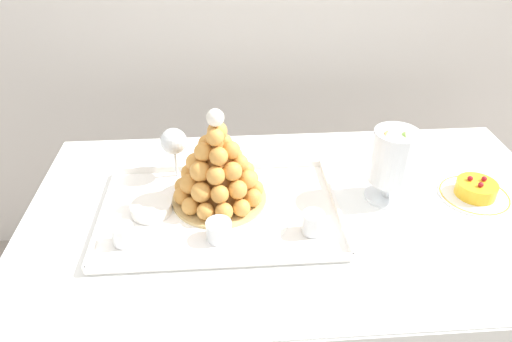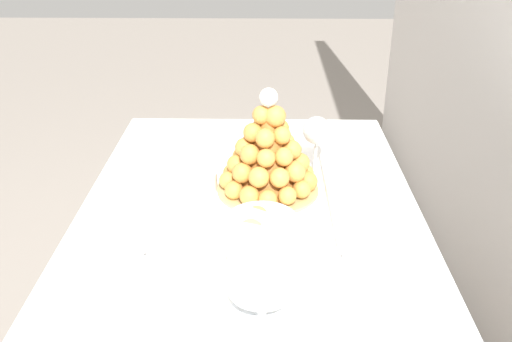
# 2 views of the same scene
# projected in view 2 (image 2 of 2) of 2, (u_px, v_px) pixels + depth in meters

# --- Properties ---
(buffet_table) EXTENTS (1.41, 0.80, 0.75)m
(buffet_table) POSITION_uv_depth(u_px,v_px,m) (248.00, 277.00, 1.24)
(buffet_table) COLOR brown
(buffet_table) RESTS_ON ground_plane
(serving_tray) EXTENTS (0.60, 0.40, 0.02)m
(serving_tray) POSITION_uv_depth(u_px,v_px,m) (248.00, 192.00, 1.37)
(serving_tray) COLOR white
(serving_tray) RESTS_ON buffet_table
(croquembouche) EXTENTS (0.25, 0.25, 0.26)m
(croquembouche) POSITION_uv_depth(u_px,v_px,m) (268.00, 155.00, 1.33)
(croquembouche) COLOR tan
(croquembouche) RESTS_ON serving_tray
(dessert_cup_left) EXTENTS (0.05, 0.05, 0.05)m
(dessert_cup_left) POSITION_uv_depth(u_px,v_px,m) (213.00, 145.00, 1.56)
(dessert_cup_left) COLOR silver
(dessert_cup_left) RESTS_ON serving_tray
(dessert_cup_mid_left) EXTENTS (0.06, 0.06, 0.05)m
(dessert_cup_mid_left) POSITION_uv_depth(u_px,v_px,m) (205.00, 182.00, 1.37)
(dessert_cup_mid_left) COLOR silver
(dessert_cup_mid_left) RESTS_ON serving_tray
(dessert_cup_centre) EXTENTS (0.05, 0.05, 0.05)m
(dessert_cup_centre) POSITION_uv_depth(u_px,v_px,m) (199.00, 230.00, 1.17)
(dessert_cup_centre) COLOR silver
(dessert_cup_centre) RESTS_ON serving_tray
(creme_brulee_ramekin) EXTENTS (0.10, 0.10, 0.03)m
(creme_brulee_ramekin) POSITION_uv_depth(u_px,v_px,m) (254.00, 156.00, 1.52)
(creme_brulee_ramekin) COLOR white
(creme_brulee_ramekin) RESTS_ON serving_tray
(macaron_goblet) EXTENTS (0.11, 0.11, 0.21)m
(macaron_goblet) POSITION_uv_depth(u_px,v_px,m) (262.00, 258.00, 0.93)
(macaron_goblet) COLOR white
(macaron_goblet) RESTS_ON buffet_table
(wine_glass) EXTENTS (0.07, 0.07, 0.15)m
(wine_glass) POSITION_uv_depth(u_px,v_px,m) (316.00, 132.00, 1.43)
(wine_glass) COLOR silver
(wine_glass) RESTS_ON buffet_table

